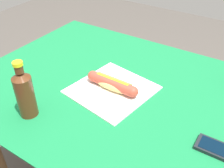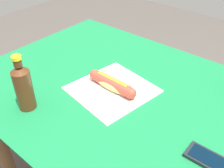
{
  "view_description": "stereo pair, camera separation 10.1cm",
  "coord_description": "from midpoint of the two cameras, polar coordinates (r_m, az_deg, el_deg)",
  "views": [
    {
      "loc": [
        0.45,
        -0.71,
        1.4
      ],
      "look_at": [
        -0.0,
        -0.02,
        0.81
      ],
      "focal_mm": 42.04,
      "sensor_mm": 36.0,
      "label": 1
    },
    {
      "loc": [
        0.53,
        -0.65,
        1.4
      ],
      "look_at": [
        -0.0,
        -0.02,
        0.81
      ],
      "focal_mm": 42.04,
      "sensor_mm": 36.0,
      "label": 2
    }
  ],
  "objects": [
    {
      "name": "dining_table",
      "position": [
        1.13,
        3.39,
        -6.51
      ],
      "size": [
        1.16,
        0.89,
        0.78
      ],
      "color": "brown",
      "rests_on": "ground"
    },
    {
      "name": "paper_wrapper",
      "position": [
        1.03,
        2.82,
        -1.32
      ],
      "size": [
        0.32,
        0.33,
        0.01
      ],
      "primitive_type": "cube",
      "rotation": [
        0.0,
        0.0,
        -0.16
      ],
      "color": "white",
      "rests_on": "dining_table"
    },
    {
      "name": "hot_dog",
      "position": [
        1.01,
        2.9,
        -0.04
      ],
      "size": [
        0.23,
        0.06,
        0.05
      ],
      "color": "#DBB26B",
      "rests_on": "paper_wrapper"
    },
    {
      "name": "cell_phone",
      "position": [
        0.85,
        23.51,
        -14.92
      ],
      "size": [
        0.13,
        0.07,
        0.01
      ],
      "color": "black",
      "rests_on": "dining_table"
    },
    {
      "name": "soda_bottle",
      "position": [
        0.93,
        -15.82,
        -0.62
      ],
      "size": [
        0.06,
        0.06,
        0.21
      ],
      "color": "#4C2814",
      "rests_on": "dining_table"
    }
  ]
}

